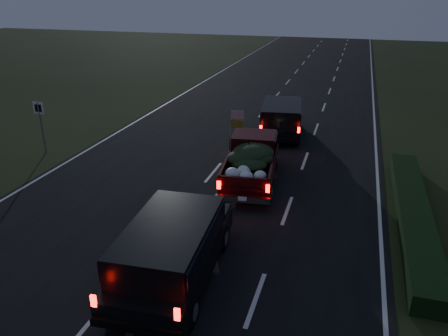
% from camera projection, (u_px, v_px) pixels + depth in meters
% --- Properties ---
extents(ground, '(120.00, 120.00, 0.00)m').
position_uv_depth(ground, '(166.00, 230.00, 14.34)').
color(ground, black).
rests_on(ground, ground).
extents(road_asphalt, '(14.00, 120.00, 0.02)m').
position_uv_depth(road_asphalt, '(166.00, 230.00, 14.34)').
color(road_asphalt, black).
rests_on(road_asphalt, ground).
extents(hedge_row, '(1.00, 10.00, 0.60)m').
position_uv_depth(hedge_row, '(413.00, 213.00, 14.79)').
color(hedge_row, black).
rests_on(hedge_row, ground).
extents(route_sign, '(0.55, 0.08, 2.50)m').
position_uv_depth(route_sign, '(40.00, 119.00, 20.39)').
color(route_sign, gray).
rests_on(route_sign, ground).
extents(pickup_truck, '(2.49, 5.19, 2.62)m').
position_uv_depth(pickup_truck, '(252.00, 158.00, 17.64)').
color(pickup_truck, '#380709').
rests_on(pickup_truck, ground).
extents(lead_suv, '(2.67, 5.10, 1.40)m').
position_uv_depth(lead_suv, '(281.00, 116.00, 23.17)').
color(lead_suv, black).
rests_on(lead_suv, ground).
extents(rear_suv, '(2.62, 5.26, 1.47)m').
position_uv_depth(rear_suv, '(171.00, 246.00, 11.47)').
color(rear_suv, black).
rests_on(rear_suv, ground).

